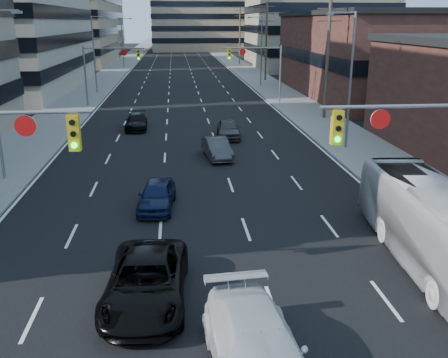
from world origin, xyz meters
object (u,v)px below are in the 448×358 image
black_pickup (146,281)px  transit_bus (436,228)px  white_van (257,350)px  sedan_blue (157,195)px

black_pickup → transit_bus: transit_bus is taller
white_van → transit_bus: transit_bus is taller
transit_bus → sedan_blue: bearing=150.2°
black_pickup → transit_bus: 10.18m
black_pickup → transit_bus: bearing=11.5°
sedan_blue → transit_bus: bearing=-28.7°
transit_bus → sedan_blue: size_ratio=2.70×
black_pickup → white_van: 4.70m
transit_bus → sedan_blue: (-9.98, 6.77, -0.80)m
white_van → sedan_blue: size_ratio=1.38×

